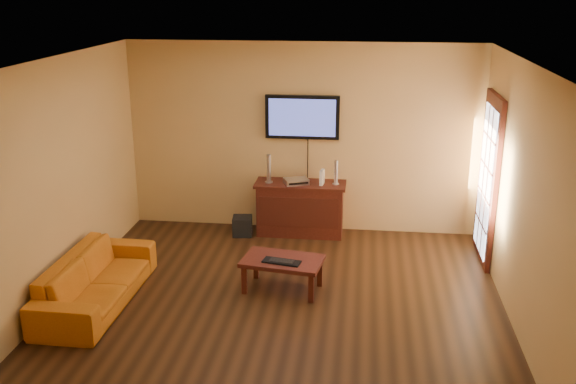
% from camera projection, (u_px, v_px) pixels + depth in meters
% --- Properties ---
extents(ground_plane, '(5.00, 5.00, 0.00)m').
position_uv_depth(ground_plane, '(279.00, 308.00, 7.16)').
color(ground_plane, black).
rests_on(ground_plane, ground).
extents(room_walls, '(5.00, 5.00, 5.00)m').
position_uv_depth(room_walls, '(286.00, 147.00, 7.22)').
color(room_walls, tan).
rests_on(room_walls, ground).
extents(french_door, '(0.07, 1.02, 2.22)m').
position_uv_depth(french_door, '(488.00, 181.00, 8.16)').
color(french_door, '#3A130D').
rests_on(french_door, ground).
extents(media_console, '(1.28, 0.49, 0.76)m').
position_uv_depth(media_console, '(300.00, 208.00, 9.16)').
color(media_console, '#3A130D').
rests_on(media_console, ground).
extents(television, '(1.04, 0.08, 0.61)m').
position_uv_depth(television, '(302.00, 117.00, 8.96)').
color(television, black).
rests_on(television, ground).
extents(coffee_table, '(0.99, 0.69, 0.39)m').
position_uv_depth(coffee_table, '(282.00, 263.00, 7.48)').
color(coffee_table, '#3A130D').
rests_on(coffee_table, ground).
extents(sofa, '(0.58, 1.92, 0.75)m').
position_uv_depth(sofa, '(95.00, 272.00, 7.17)').
color(sofa, '#BE6715').
rests_on(sofa, ground).
extents(speaker_left, '(0.11, 0.11, 0.41)m').
position_uv_depth(speaker_left, '(269.00, 170.00, 9.01)').
color(speaker_left, silver).
rests_on(speaker_left, media_console).
extents(speaker_right, '(0.09, 0.09, 0.35)m').
position_uv_depth(speaker_right, '(336.00, 173.00, 8.94)').
color(speaker_right, silver).
rests_on(speaker_right, media_console).
extents(av_receiver, '(0.39, 0.34, 0.07)m').
position_uv_depth(av_receiver, '(296.00, 181.00, 9.00)').
color(av_receiver, silver).
rests_on(av_receiver, media_console).
extents(game_console, '(0.06, 0.16, 0.21)m').
position_uv_depth(game_console, '(322.00, 177.00, 8.94)').
color(game_console, white).
rests_on(game_console, media_console).
extents(subwoofer, '(0.30, 0.30, 0.27)m').
position_uv_depth(subwoofer, '(242.00, 226.00, 9.19)').
color(subwoofer, black).
rests_on(subwoofer, ground).
extents(bottle, '(0.07, 0.07, 0.20)m').
position_uv_depth(bottle, '(249.00, 231.00, 9.11)').
color(bottle, white).
rests_on(bottle, ground).
extents(keyboard, '(0.46, 0.24, 0.03)m').
position_uv_depth(keyboard, '(282.00, 262.00, 7.37)').
color(keyboard, black).
rests_on(keyboard, coffee_table).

